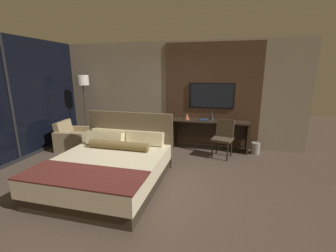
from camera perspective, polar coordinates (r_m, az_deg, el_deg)
The scene contains 13 objects.
ground_plane at distance 4.32m, azimuth -8.84°, elevation -14.39°, with size 16.00×16.00×0.00m, color #4C3D33.
wall_back_tv_panel at distance 6.27m, azimuth 1.42°, elevation 8.02°, with size 7.20×0.09×2.80m.
wall_left_window at distance 6.02m, azimuth -35.16°, elevation 4.56°, with size 0.06×6.00×2.80m.
bed at distance 4.32m, azimuth -14.72°, elevation -10.03°, with size 1.92×2.17×1.17m.
desk at distance 6.02m, azimuth 10.52°, elevation -0.82°, with size 1.98×0.47×0.78m.
tv at distance 6.05m, azimuth 11.00°, elevation 7.58°, with size 1.17×0.04×0.66m.
desk_chair at distance 5.56m, azimuth 13.94°, elevation -2.19°, with size 0.55×0.55×0.90m.
armchair_by_window at distance 6.50m, azimuth -22.60°, elevation -3.17°, with size 0.90×0.92×0.76m.
floor_lamp at distance 6.89m, azimuth -20.78°, elevation 9.52°, with size 0.34×0.34×1.92m.
vase_tall at distance 6.02m, azimuth 11.09°, elevation 2.79°, with size 0.10×0.10×0.25m.
vase_short at distance 5.97m, azimuth 4.82°, elevation 2.48°, with size 0.14×0.14×0.16m.
book at distance 5.91m, azimuth 9.18°, elevation 1.57°, with size 0.23×0.16×0.03m.
waste_bin at distance 6.09m, azimuth 21.29°, elevation -5.25°, with size 0.22×0.22×0.28m.
Camera 1 is at (1.54, -3.49, 2.03)m, focal length 24.00 mm.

